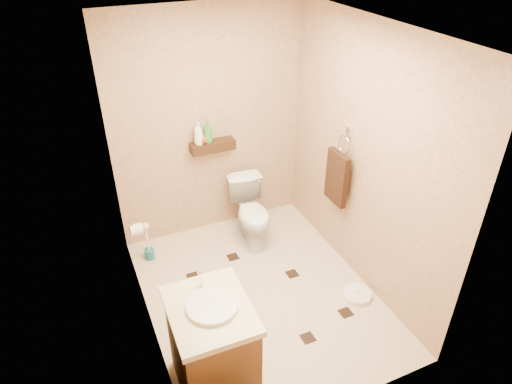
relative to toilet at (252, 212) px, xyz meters
name	(u,v)px	position (x,y,z in m)	size (l,w,h in m)	color
ground	(260,294)	(-0.28, -0.83, -0.33)	(2.50, 2.50, 0.00)	beige
wall_back	(209,127)	(-0.28, 0.42, 0.87)	(2.00, 0.04, 2.40)	tan
wall_front	(348,285)	(-0.28, -2.08, 0.87)	(2.00, 0.04, 2.40)	tan
wall_left	(135,214)	(-1.28, -0.83, 0.87)	(0.04, 2.50, 2.40)	tan
wall_right	(364,161)	(0.72, -0.83, 0.87)	(0.04, 2.50, 2.40)	tan
ceiling	(261,30)	(-0.28, -0.83, 2.07)	(2.00, 2.50, 0.02)	white
wall_shelf	(213,146)	(-0.28, 0.34, 0.69)	(0.46, 0.14, 0.10)	#381E0F
floor_accents	(266,295)	(-0.23, -0.86, -0.33)	(1.22, 1.35, 0.01)	black
toilet	(252,212)	(0.00, 0.00, 0.00)	(0.37, 0.65, 0.67)	white
vanity	(212,347)	(-0.98, -1.56, 0.09)	(0.56, 0.68, 0.94)	brown
bathroom_scale	(357,295)	(0.53, -1.23, -0.31)	(0.34, 0.34, 0.05)	white
toilet_brush	(148,246)	(-1.10, 0.11, -0.18)	(0.10, 0.10, 0.44)	#196366
towel_ring	(337,175)	(0.63, -0.58, 0.61)	(0.12, 0.30, 0.76)	silver
toilet_paper	(136,229)	(-1.22, -0.18, 0.27)	(0.12, 0.11, 0.12)	white
bottle_a	(198,133)	(-0.43, 0.34, 0.86)	(0.09, 0.09, 0.24)	white
bottle_b	(199,137)	(-0.42, 0.34, 0.81)	(0.07, 0.07, 0.15)	#F6FF35
bottle_c	(202,138)	(-0.39, 0.34, 0.80)	(0.10, 0.10, 0.13)	red
bottle_d	(208,132)	(-0.33, 0.34, 0.85)	(0.09, 0.09, 0.23)	#2F8D2F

